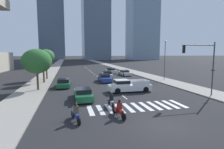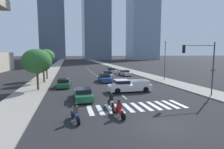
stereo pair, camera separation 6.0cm
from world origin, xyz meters
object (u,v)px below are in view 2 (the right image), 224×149
sedan_silver_5 (111,71)px  traffic_signal_near (202,59)px  motorcycle_trailing (111,101)px  street_lamp_east (165,57)px  pickup_truck (128,86)px  sedan_silver_2 (125,73)px  street_tree_second (43,61)px  street_tree_nearest (37,61)px  street_tree_third (46,56)px  sedan_green_3 (64,83)px  sedan_silver_4 (107,75)px  motorcycle_lead (75,114)px  motorcycle_third (119,110)px  sedan_green_1 (83,94)px  sedan_blue_0 (105,78)px

sedan_silver_5 → traffic_signal_near: bearing=5.5°
motorcycle_trailing → street_lamp_east: bearing=-46.1°
pickup_truck → street_lamp_east: 13.55m
sedan_silver_2 → street_tree_second: bearing=-69.0°
pickup_truck → street_tree_nearest: bearing=-16.4°
pickup_truck → street_tree_nearest: (-11.79, 3.59, 3.26)m
street_tree_third → sedan_green_3: bearing=-69.1°
street_tree_nearest → motorcycle_trailing: bearing=-50.6°
sedan_green_3 → sedan_silver_4: sedan_silver_4 is taller
sedan_silver_5 → street_tree_third: (-15.06, -8.07, 3.97)m
sedan_silver_4 → sedan_silver_5: size_ratio=1.08×
traffic_signal_near → street_lamp_east: (2.76, 12.91, 0.00)m
motorcycle_lead → motorcycle_third: same height
sedan_green_1 → street_lamp_east: 19.89m
pickup_truck → motorcycle_lead: bearing=51.8°
sedan_green_1 → sedan_green_3: size_ratio=1.07×
motorcycle_lead → pickup_truck: pickup_truck is taller
motorcycle_third → sedan_green_1: 6.79m
motorcycle_lead → street_lamp_east: size_ratio=0.29×
sedan_blue_0 → street_lamp_east: size_ratio=0.62×
sedan_blue_0 → sedan_green_1: 12.84m
sedan_blue_0 → sedan_silver_5: 14.01m
street_tree_nearest → sedan_green_1: bearing=-47.2°
sedan_green_1 → street_tree_second: bearing=23.9°
sedan_silver_2 → traffic_signal_near: (2.16, -22.12, 3.87)m
motorcycle_third → street_tree_second: bearing=11.6°
motorcycle_third → street_tree_second: (-7.97, 18.96, 3.22)m
pickup_truck → sedan_silver_4: bearing=-91.2°
pickup_truck → street_tree_second: (-11.79, 10.07, 2.99)m
motorcycle_third → street_tree_third: 25.08m
motorcycle_trailing → sedan_silver_4: 21.13m
motorcycle_trailing → sedan_blue_0: bearing=-11.1°
motorcycle_lead → sedan_green_1: size_ratio=0.46×
street_tree_third → motorcycle_third: bearing=-71.2°
sedan_blue_0 → sedan_silver_4: 5.46m
sedan_blue_0 → sedan_silver_5: size_ratio=1.03×
pickup_truck → sedan_green_1: pickup_truck is taller
motorcycle_third → sedan_green_3: (-4.57, 14.53, 0.02)m
sedan_green_3 → sedan_green_1: bearing=-161.0°
motorcycle_trailing → sedan_silver_4: (4.22, 20.70, 0.04)m
sedan_silver_2 → street_tree_second: street_tree_second is taller
traffic_signal_near → street_lamp_east: street_lamp_east is taller
motorcycle_trailing → sedan_silver_2: motorcycle_trailing is taller
sedan_silver_4 → street_tree_third: street_tree_third is taller
motorcycle_trailing → street_tree_third: (-7.99, 20.70, 4.00)m
sedan_silver_5 → street_lamp_east: 16.50m
sedan_blue_0 → sedan_green_1: bearing=-21.9°
motorcycle_third → traffic_signal_near: 12.61m
traffic_signal_near → street_tree_nearest: bearing=-23.5°
street_tree_nearest → street_tree_third: street_tree_third is taller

